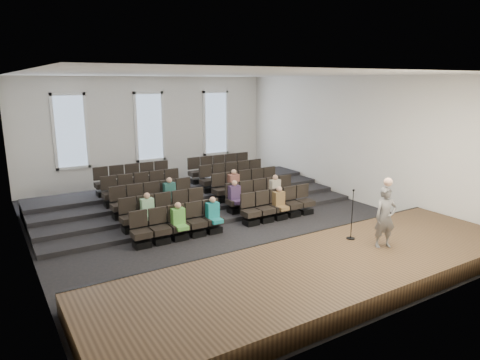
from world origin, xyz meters
The scene contains 14 objects.
ground centered at (0.00, 0.00, 0.00)m, with size 14.00×14.00×0.00m, color black.
ceiling centered at (0.00, 0.00, 5.01)m, with size 12.00×14.00×0.02m, color white.
wall_back centered at (0.00, 7.02, 2.50)m, with size 12.00×0.04×5.00m, color white.
wall_front centered at (0.00, -7.02, 2.50)m, with size 12.00×0.04×5.00m, color white.
wall_left centered at (-6.02, 0.00, 2.50)m, with size 0.04×14.00×5.00m, color white.
wall_right centered at (6.02, 0.00, 2.50)m, with size 0.04×14.00×5.00m, color white.
stage centered at (0.00, -5.10, 0.25)m, with size 11.80×3.60×0.50m, color #503822.
stage_lip centered at (0.00, -3.33, 0.25)m, with size 11.80×0.06×0.52m, color black.
risers centered at (0.00, 3.17, 0.20)m, with size 11.80×4.80×0.60m.
seating_rows centered at (0.00, 1.54, 0.68)m, with size 6.80×4.70×1.67m.
windows centered at (0.00, 6.95, 2.70)m, with size 8.44×0.10×3.24m.
audience centered at (0.00, 0.32, 0.81)m, with size 5.45×2.64×1.10m.
speaker centered at (1.95, -5.15, 1.31)m, with size 0.59×0.39×1.62m, color #63605E.
mic_stand centered at (1.65, -4.28, 0.93)m, with size 0.24×0.24×1.43m.
Camera 1 is at (-6.88, -12.22, 4.80)m, focal length 32.00 mm.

